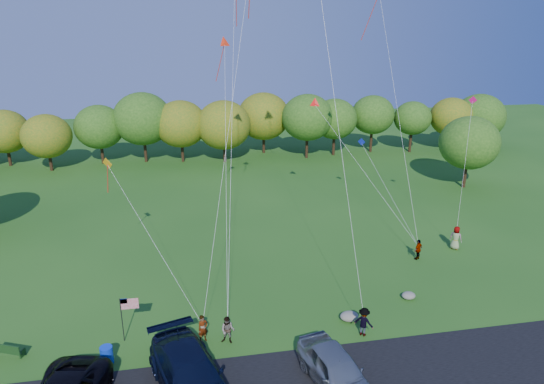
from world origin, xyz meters
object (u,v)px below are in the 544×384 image
Objects in this scene: minivan_navy at (190,376)px; flyer_b at (228,330)px; minivan_silver at (336,371)px; flyer_e at (456,238)px; flyer_a at (203,328)px; flyer_c at (364,322)px; park_bench at (6,351)px; trash_barrel at (107,355)px; flyer_d at (418,249)px.

minivan_navy reaches higher than flyer_b.
minivan_silver is (6.68, -0.78, -0.08)m from minivan_navy.
minivan_silver is 18.43m from flyer_e.
flyer_a is (0.74, 3.93, -0.25)m from minivan_navy.
flyer_c reaches higher than park_bench.
flyer_b is 6.18m from trash_barrel.
flyer_c is at bearing 19.06° from park_bench.
minivan_navy is at bearing 0.17° from flyer_d.
flyer_b is (1.30, -0.39, 0.00)m from flyer_a.
flyer_c is 1.02× the size of park_bench.
minivan_navy is 4.28× the size of flyer_b.
flyer_d is (7.12, 7.90, -0.06)m from flyer_c.
flyer_b is (-4.65, 4.32, -0.17)m from minivan_silver.
flyer_d is 22.06m from trash_barrel.
trash_barrel is (-24.21, -8.86, -0.44)m from flyer_e.
flyer_e is (13.41, 12.64, -0.05)m from minivan_silver.
flyer_d reaches higher than park_bench.
minivan_silver is at bearing -23.35° from minivan_navy.
minivan_navy is 4.00m from flyer_a.
flyer_e is at bearing -99.38° from flyer_c.
minivan_navy is 3.68× the size of flyer_e.
flyer_e is at bearing 13.88° from minivan_navy.
flyer_d is at bearing 16.43° from minivan_navy.
park_bench is 1.75× the size of trash_barrel.
minivan_silver is at bearing 16.65° from flyer_d.
park_bench is at bearing -18.59° from flyer_d.
park_bench is at bearing 166.59° from trash_barrel.
flyer_d is at bearing -91.47° from flyer_c.
minivan_silver is 3.15× the size of flyer_c.
flyer_c is 0.92× the size of flyer_e.
park_bench is (-25.70, -6.57, -0.28)m from flyer_d.
flyer_a is 0.93× the size of flyer_c.
flyer_d is at bearing 61.24° from flyer_e.
minivan_navy is 4.10× the size of park_bench.
flyer_c reaches higher than trash_barrel.
flyer_c is at bearing 16.63° from flyer_b.
flyer_c is 1.08× the size of flyer_d.
park_bench is (-9.91, 0.28, -0.28)m from flyer_a.
flyer_a is at bearing -175.09° from flyer_b.
minivan_navy is at bearing -126.63° from flyer_a.
minivan_silver is 5.62× the size of trash_barrel.
flyer_d is at bearing 37.51° from park_bench.
flyer_b reaches higher than park_bench.
minivan_silver is at bearing 5.71° from park_bench.
flyer_d is (15.79, 6.84, -0.00)m from flyer_a.
flyer_d is (9.84, 11.55, -0.18)m from minivan_silver.
minivan_navy reaches higher than flyer_a.
minivan_silver reaches higher than flyer_b.
flyer_d is 3.73m from flyer_e.
flyer_e is at bearing 20.10° from trash_barrel.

